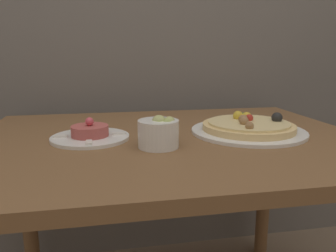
% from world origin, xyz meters
% --- Properties ---
extents(dining_table, '(1.18, 0.88, 0.72)m').
position_xyz_m(dining_table, '(0.00, 0.44, 0.63)').
color(dining_table, brown).
rests_on(dining_table, ground_plane).
extents(pizza_plate, '(0.36, 0.36, 0.06)m').
position_xyz_m(pizza_plate, '(0.25, 0.43, 0.74)').
color(pizza_plate, white).
rests_on(pizza_plate, dining_table).
extents(tartare_plate, '(0.23, 0.23, 0.07)m').
position_xyz_m(tartare_plate, '(-0.24, 0.44, 0.74)').
color(tartare_plate, white).
rests_on(tartare_plate, dining_table).
extents(small_bowl, '(0.11, 0.11, 0.09)m').
position_xyz_m(small_bowl, '(-0.06, 0.33, 0.76)').
color(small_bowl, white).
rests_on(small_bowl, dining_table).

